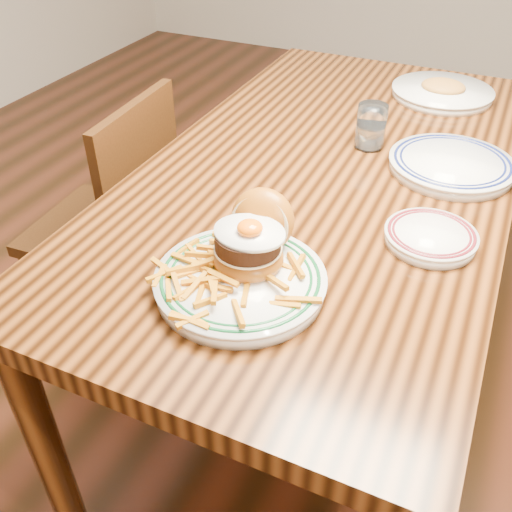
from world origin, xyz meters
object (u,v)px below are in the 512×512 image
at_px(table, 329,196).
at_px(main_plate, 244,265).
at_px(chair_left, 116,221).
at_px(side_plate, 431,236).

bearing_deg(table, main_plate, -90.12).
bearing_deg(chair_left, table, 3.09).
distance_m(main_plate, side_plate, 0.39).
bearing_deg(chair_left, main_plate, -36.87).
distance_m(chair_left, main_plate, 0.84).
bearing_deg(chair_left, side_plate, -13.00).
bearing_deg(side_plate, main_plate, -159.40).
xyz_separation_m(table, chair_left, (-0.64, -0.07, -0.21)).
distance_m(table, main_plate, 0.51).
height_order(table, main_plate, main_plate).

